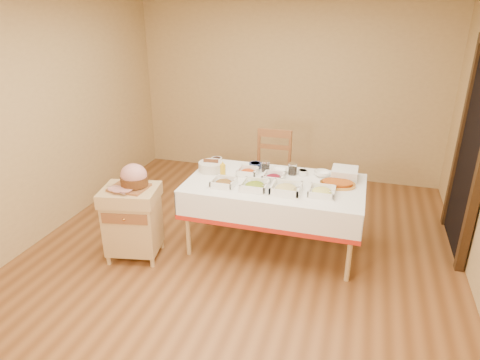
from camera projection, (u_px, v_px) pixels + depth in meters
name	position (u px, v px, depth m)	size (l,w,h in m)	color
room_shell	(239.00, 138.00, 4.03)	(5.00, 5.00, 5.00)	brown
doorway	(473.00, 149.00, 4.32)	(0.09, 1.10, 2.20)	black
dining_table	(275.00, 196.00, 4.49)	(1.82, 1.02, 0.76)	tan
butcher_cart	(133.00, 219.00, 4.37)	(0.63, 0.55, 0.78)	tan
dining_chair	(271.00, 172.00, 5.32)	(0.47, 0.45, 1.03)	brown
ham_on_board	(133.00, 178.00, 4.21)	(0.38, 0.36, 0.25)	brown
serving_dish_a	(224.00, 183.00, 4.34)	(0.24, 0.23, 0.10)	white
serving_dish_b	(255.00, 185.00, 4.27)	(0.26, 0.26, 0.11)	white
serving_dish_c	(286.00, 189.00, 4.19)	(0.29, 0.29, 0.12)	white
serving_dish_d	(322.00, 191.00, 4.14)	(0.25, 0.25, 0.10)	white
serving_dish_e	(248.00, 172.00, 4.62)	(0.22, 0.21, 0.10)	white
serving_dish_f	(274.00, 177.00, 4.47)	(0.23, 0.22, 0.10)	white
small_bowl_left	(217.00, 160.00, 4.97)	(0.12, 0.12, 0.06)	white
small_bowl_mid	(255.00, 165.00, 4.80)	(0.14, 0.14, 0.06)	navy
small_bowl_right	(303.00, 172.00, 4.61)	(0.11, 0.11, 0.05)	white
bowl_white_imported	(279.00, 171.00, 4.67)	(0.16, 0.16, 0.04)	white
bowl_small_imported	(322.00, 174.00, 4.58)	(0.17, 0.17, 0.05)	white
preserve_jar_left	(266.00, 167.00, 4.70)	(0.09, 0.09, 0.12)	silver
preserve_jar_right	(293.00, 169.00, 4.61)	(0.10, 0.10, 0.13)	silver
mustard_bottle	(223.00, 170.00, 4.52)	(0.06, 0.06, 0.18)	gold
bread_basket	(211.00, 166.00, 4.72)	(0.27, 0.27, 0.12)	beige
plate_stack	(345.00, 174.00, 4.50)	(0.26, 0.26, 0.11)	white
brass_platter	(338.00, 184.00, 4.34)	(0.36, 0.26, 0.05)	#BF8235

